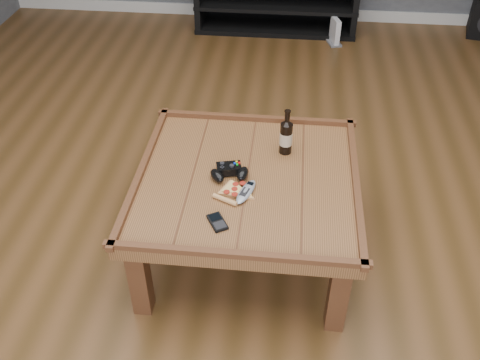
# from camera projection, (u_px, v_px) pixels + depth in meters

# --- Properties ---
(ground) EXTENTS (6.00, 6.00, 0.00)m
(ground) POSITION_uv_depth(u_px,v_px,m) (246.00, 247.00, 2.70)
(ground) COLOR #482F14
(ground) RESTS_ON ground
(baseboard) EXTENTS (5.00, 0.02, 0.10)m
(baseboard) POSITION_uv_depth(u_px,v_px,m) (277.00, 12.00, 4.98)
(baseboard) COLOR silver
(baseboard) RESTS_ON ground
(coffee_table) EXTENTS (1.03, 1.03, 0.48)m
(coffee_table) POSITION_uv_depth(u_px,v_px,m) (247.00, 188.00, 2.45)
(coffee_table) COLOR #523217
(coffee_table) RESTS_ON ground
(media_console) EXTENTS (1.40, 0.45, 0.50)m
(media_console) POSITION_uv_depth(u_px,v_px,m) (276.00, 1.00, 4.67)
(media_console) COLOR black
(media_console) RESTS_ON ground
(beer_bottle) EXTENTS (0.06, 0.06, 0.23)m
(beer_bottle) POSITION_uv_depth(u_px,v_px,m) (286.00, 136.00, 2.51)
(beer_bottle) COLOR black
(beer_bottle) RESTS_ON coffee_table
(game_controller) EXTENTS (0.19, 0.15, 0.05)m
(game_controller) POSITION_uv_depth(u_px,v_px,m) (229.00, 172.00, 2.41)
(game_controller) COLOR black
(game_controller) RESTS_ON coffee_table
(pizza_slice) EXTENTS (0.20, 0.24, 0.02)m
(pizza_slice) POSITION_uv_depth(u_px,v_px,m) (233.00, 192.00, 2.33)
(pizza_slice) COLOR tan
(pizza_slice) RESTS_ON coffee_table
(smartphone) EXTENTS (0.10, 0.12, 0.01)m
(smartphone) POSITION_uv_depth(u_px,v_px,m) (217.00, 222.00, 2.18)
(smartphone) COLOR black
(smartphone) RESTS_ON coffee_table
(remote_control) EXTENTS (0.10, 0.18, 0.03)m
(remote_control) POSITION_uv_depth(u_px,v_px,m) (246.00, 192.00, 2.32)
(remote_control) COLOR gray
(remote_control) RESTS_ON coffee_table
(game_console) EXTENTS (0.14, 0.19, 0.22)m
(game_console) POSITION_uv_depth(u_px,v_px,m) (335.00, 32.00, 4.51)
(game_console) COLOR slate
(game_console) RESTS_ON ground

